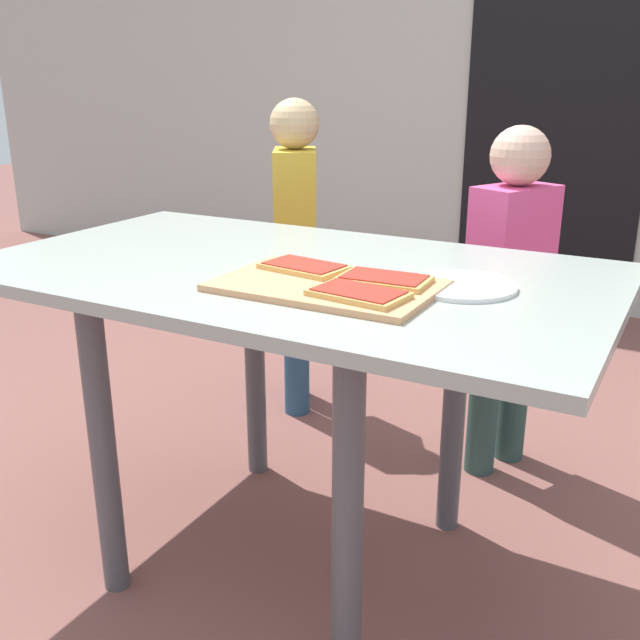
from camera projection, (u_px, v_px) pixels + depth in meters
ground_plane at (292, 553)px, 1.85m from camera, size 16.00×16.00×0.00m
house_wall_back at (556, 28)px, 3.55m from camera, size 8.00×0.20×2.78m
house_door at (556, 112)px, 3.56m from camera, size 0.90×0.02×2.00m
dining_table at (289, 311)px, 1.64m from camera, size 1.42×0.82×0.76m
cutting_board at (327, 286)px, 1.43m from camera, size 0.43×0.28×0.01m
pizza_slice_near_right at (359, 293)px, 1.33m from camera, size 0.19×0.13×0.01m
pizza_slice_far_left at (304, 267)px, 1.52m from camera, size 0.19×0.13×0.01m
pizza_slice_far_right at (384, 279)px, 1.43m from camera, size 0.18×0.11×0.01m
plate_white_right at (461, 286)px, 1.44m from camera, size 0.22×0.22×0.01m
child_left at (296, 238)px, 2.50m from camera, size 0.24×0.28×1.10m
child_right at (509, 283)px, 2.09m from camera, size 0.23×0.28×1.04m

